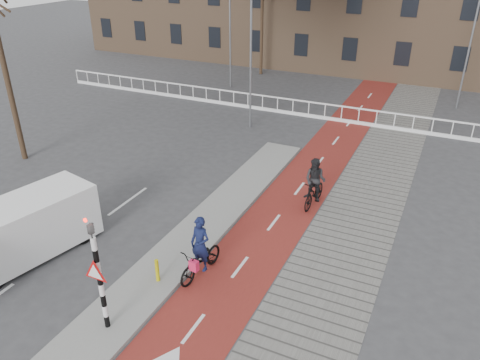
% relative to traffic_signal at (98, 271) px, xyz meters
% --- Properties ---
extents(ground, '(120.00, 120.00, 0.00)m').
position_rel_traffic_signal_xyz_m(ground, '(0.60, 2.02, -1.99)').
color(ground, '#38383A').
rests_on(ground, ground).
extents(bike_lane, '(2.50, 60.00, 0.01)m').
position_rel_traffic_signal_xyz_m(bike_lane, '(2.10, 12.02, -1.98)').
color(bike_lane, maroon).
rests_on(bike_lane, ground).
extents(sidewalk, '(3.00, 60.00, 0.01)m').
position_rel_traffic_signal_xyz_m(sidewalk, '(4.90, 12.02, -1.98)').
color(sidewalk, slate).
rests_on(sidewalk, ground).
extents(curb_island, '(1.80, 16.00, 0.12)m').
position_rel_traffic_signal_xyz_m(curb_island, '(-0.10, 6.02, -1.93)').
color(curb_island, gray).
rests_on(curb_island, ground).
extents(traffic_signal, '(0.80, 0.80, 3.68)m').
position_rel_traffic_signal_xyz_m(traffic_signal, '(0.00, 0.00, 0.00)').
color(traffic_signal, black).
rests_on(traffic_signal, curb_island).
extents(bollard, '(0.12, 0.12, 0.77)m').
position_rel_traffic_signal_xyz_m(bollard, '(0.15, 2.22, -1.49)').
color(bollard, '#CDBE0B').
rests_on(bollard, curb_island).
extents(cyclist_near, '(0.95, 2.08, 2.07)m').
position_rel_traffic_signal_xyz_m(cyclist_near, '(1.15, 3.17, -1.28)').
color(cyclist_near, black).
rests_on(cyclist_near, bike_lane).
extents(cyclist_far, '(0.92, 1.92, 2.02)m').
position_rel_traffic_signal_xyz_m(cyclist_far, '(3.05, 8.92, -1.15)').
color(cyclist_far, black).
rests_on(cyclist_far, bike_lane).
extents(van, '(2.88, 4.98, 2.01)m').
position_rel_traffic_signal_xyz_m(van, '(-4.62, 1.59, -0.93)').
color(van, white).
rests_on(van, ground).
extents(railing, '(28.00, 0.10, 0.99)m').
position_rel_traffic_signal_xyz_m(railing, '(-4.40, 19.02, -1.68)').
color(railing, silver).
rests_on(railing, ground).
extents(tree_left, '(0.25, 0.25, 8.73)m').
position_rel_traffic_signal_xyz_m(tree_left, '(-11.09, 7.33, 2.38)').
color(tree_left, black).
rests_on(tree_left, ground).
extents(tree_mid, '(0.23, 0.23, 8.30)m').
position_rel_traffic_signal_xyz_m(tree_mid, '(-7.04, 27.36, 2.16)').
color(tree_mid, black).
rests_on(tree_mid, ground).
extents(streetlight_near, '(0.12, 0.12, 7.40)m').
position_rel_traffic_signal_xyz_m(streetlight_near, '(-2.89, 15.99, 1.71)').
color(streetlight_near, slate).
rests_on(streetlight_near, ground).
extents(streetlight_left, '(0.12, 0.12, 7.78)m').
position_rel_traffic_signal_xyz_m(streetlight_left, '(-7.58, 23.00, 1.90)').
color(streetlight_left, slate).
rests_on(streetlight_left, ground).
extents(streetlight_right, '(0.12, 0.12, 8.84)m').
position_rel_traffic_signal_xyz_m(streetlight_right, '(7.62, 24.65, 2.43)').
color(streetlight_right, slate).
rests_on(streetlight_right, ground).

